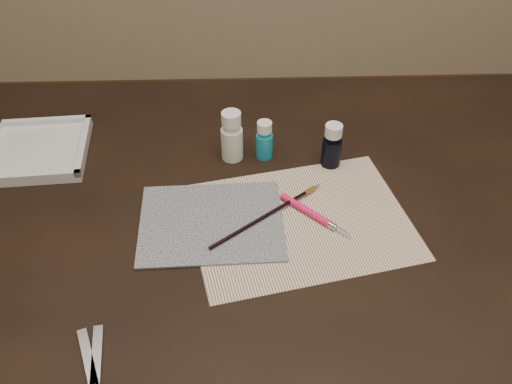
{
  "coord_description": "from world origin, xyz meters",
  "views": [
    {
      "loc": [
        -0.02,
        -0.71,
        1.43
      ],
      "look_at": [
        0.0,
        0.0,
        0.8
      ],
      "focal_mm": 40.0,
      "sensor_mm": 36.0,
      "label": 1
    }
  ],
  "objects_px": {
    "paint_bottle_navy": "(332,145)",
    "palette_tray": "(37,150)",
    "canvas": "(211,222)",
    "scissors": "(88,379)",
    "paper": "(300,221)",
    "paint_bottle_white": "(232,136)",
    "paint_bottle_cyan": "(264,140)"
  },
  "relations": [
    {
      "from": "paint_bottle_navy",
      "to": "palette_tray",
      "type": "relative_size",
      "value": 0.47
    },
    {
      "from": "canvas",
      "to": "scissors",
      "type": "relative_size",
      "value": 1.35
    },
    {
      "from": "paint_bottle_navy",
      "to": "scissors",
      "type": "bearing_deg",
      "value": -130.28
    },
    {
      "from": "paper",
      "to": "paint_bottle_white",
      "type": "relative_size",
      "value": 3.6
    },
    {
      "from": "canvas",
      "to": "paint_bottle_navy",
      "type": "bearing_deg",
      "value": 34.75
    },
    {
      "from": "paint_bottle_white",
      "to": "scissors",
      "type": "height_order",
      "value": "paint_bottle_white"
    },
    {
      "from": "paper",
      "to": "canvas",
      "type": "height_order",
      "value": "canvas"
    },
    {
      "from": "paper",
      "to": "paint_bottle_navy",
      "type": "xyz_separation_m",
      "value": [
        0.07,
        0.15,
        0.04
      ]
    },
    {
      "from": "canvas",
      "to": "palette_tray",
      "type": "relative_size",
      "value": 1.27
    },
    {
      "from": "paint_bottle_white",
      "to": "palette_tray",
      "type": "relative_size",
      "value": 0.53
    },
    {
      "from": "paper",
      "to": "palette_tray",
      "type": "relative_size",
      "value": 1.92
    },
    {
      "from": "paint_bottle_white",
      "to": "palette_tray",
      "type": "height_order",
      "value": "paint_bottle_white"
    },
    {
      "from": "paper",
      "to": "palette_tray",
      "type": "distance_m",
      "value": 0.53
    },
    {
      "from": "paint_bottle_white",
      "to": "paint_bottle_cyan",
      "type": "xyz_separation_m",
      "value": [
        0.06,
        0.0,
        -0.01
      ]
    },
    {
      "from": "paint_bottle_cyan",
      "to": "palette_tray",
      "type": "height_order",
      "value": "paint_bottle_cyan"
    },
    {
      "from": "paper",
      "to": "scissors",
      "type": "xyz_separation_m",
      "value": [
        -0.3,
        -0.29,
        0.0
      ]
    },
    {
      "from": "canvas",
      "to": "scissors",
      "type": "bearing_deg",
      "value": -117.94
    },
    {
      "from": "palette_tray",
      "to": "paper",
      "type": "bearing_deg",
      "value": -22.41
    },
    {
      "from": "canvas",
      "to": "paint_bottle_navy",
      "type": "distance_m",
      "value": 0.27
    },
    {
      "from": "paint_bottle_navy",
      "to": "scissors",
      "type": "relative_size",
      "value": 0.5
    },
    {
      "from": "paint_bottle_white",
      "to": "scissors",
      "type": "xyz_separation_m",
      "value": [
        -0.19,
        -0.47,
        -0.05
      ]
    },
    {
      "from": "paper",
      "to": "paint_bottle_white",
      "type": "height_order",
      "value": "paint_bottle_white"
    },
    {
      "from": "paint_bottle_white",
      "to": "palette_tray",
      "type": "xyz_separation_m",
      "value": [
        -0.38,
        0.02,
        -0.04
      ]
    },
    {
      "from": "paint_bottle_cyan",
      "to": "palette_tray",
      "type": "bearing_deg",
      "value": 177.37
    },
    {
      "from": "paint_bottle_cyan",
      "to": "paint_bottle_navy",
      "type": "xyz_separation_m",
      "value": [
        0.12,
        -0.03,
        0.01
      ]
    },
    {
      "from": "palette_tray",
      "to": "canvas",
      "type": "bearing_deg",
      "value": -30.73
    },
    {
      "from": "paper",
      "to": "scissors",
      "type": "relative_size",
      "value": 2.04
    },
    {
      "from": "paint_bottle_white",
      "to": "paint_bottle_navy",
      "type": "height_order",
      "value": "paint_bottle_white"
    },
    {
      "from": "paper",
      "to": "paint_bottle_cyan",
      "type": "xyz_separation_m",
      "value": [
        -0.05,
        0.18,
        0.04
      ]
    },
    {
      "from": "paint_bottle_navy",
      "to": "palette_tray",
      "type": "distance_m",
      "value": 0.57
    },
    {
      "from": "paint_bottle_white",
      "to": "paint_bottle_cyan",
      "type": "bearing_deg",
      "value": 0.75
    },
    {
      "from": "paint_bottle_navy",
      "to": "palette_tray",
      "type": "height_order",
      "value": "paint_bottle_navy"
    }
  ]
}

